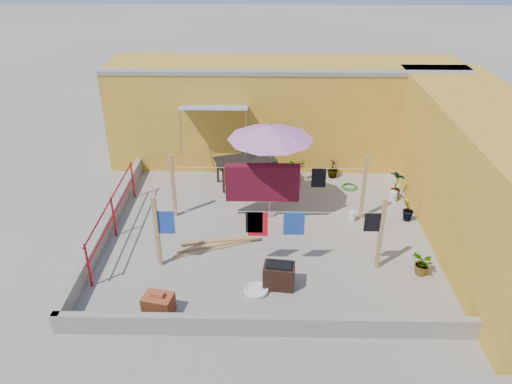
% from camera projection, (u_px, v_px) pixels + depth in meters
% --- Properties ---
extents(ground, '(80.00, 80.00, 0.00)m').
position_uv_depth(ground, '(268.00, 232.00, 12.79)').
color(ground, '#9E998E').
rests_on(ground, ground).
extents(wall_back, '(11.00, 3.27, 3.21)m').
position_uv_depth(wall_back, '(284.00, 111.00, 16.13)').
color(wall_back, gold).
rests_on(wall_back, ground).
extents(wall_right, '(2.40, 9.00, 3.20)m').
position_uv_depth(wall_right, '(486.00, 179.00, 11.93)').
color(wall_right, gold).
rests_on(wall_right, ground).
extents(parapet_front, '(8.30, 0.16, 0.44)m').
position_uv_depth(parapet_front, '(268.00, 325.00, 9.54)').
color(parapet_front, gray).
rests_on(parapet_front, ground).
extents(parapet_left, '(0.16, 7.30, 0.44)m').
position_uv_depth(parapet_left, '(109.00, 224.00, 12.75)').
color(parapet_left, gray).
rests_on(parapet_left, ground).
extents(red_railing, '(0.05, 4.20, 1.10)m').
position_uv_depth(red_railing, '(113.00, 211.00, 12.33)').
color(red_railing, '#A6101C').
rests_on(red_railing, ground).
extents(clothesline_rig, '(5.09, 2.35, 1.80)m').
position_uv_depth(clothesline_rig, '(263.00, 187.00, 12.81)').
color(clothesline_rig, tan).
rests_on(clothesline_rig, ground).
extents(patio_umbrella, '(2.67, 2.67, 2.63)m').
position_uv_depth(patio_umbrella, '(271.00, 133.00, 12.48)').
color(patio_umbrella, gray).
rests_on(patio_umbrella, ground).
extents(outdoor_table, '(1.94, 1.39, 0.82)m').
position_uv_depth(outdoor_table, '(245.00, 161.00, 14.82)').
color(outdoor_table, black).
rests_on(outdoor_table, ground).
extents(brick_stack, '(0.66, 0.54, 0.51)m').
position_uv_depth(brick_stack, '(158.00, 304.00, 10.07)').
color(brick_stack, '#A44E26').
rests_on(brick_stack, ground).
extents(lumber_pile, '(2.09, 0.91, 0.13)m').
position_uv_depth(lumber_pile, '(216.00, 244.00, 12.21)').
color(lumber_pile, tan).
rests_on(lumber_pile, ground).
extents(brazier, '(0.71, 0.52, 0.60)m').
position_uv_depth(brazier, '(279.00, 275.00, 10.77)').
color(brazier, black).
rests_on(brazier, ground).
extents(white_basin, '(0.53, 0.53, 0.09)m').
position_uv_depth(white_basin, '(256.00, 290.00, 10.71)').
color(white_basin, silver).
rests_on(white_basin, ground).
extents(water_jug_a, '(0.20, 0.20, 0.31)m').
position_uv_depth(water_jug_a, '(352.00, 216.00, 13.23)').
color(water_jug_a, silver).
rests_on(water_jug_a, ground).
extents(water_jug_b, '(0.22, 0.22, 0.35)m').
position_uv_depth(water_jug_b, '(393.00, 196.00, 14.16)').
color(water_jug_b, silver).
rests_on(water_jug_b, ground).
extents(green_hose, '(0.49, 0.49, 0.07)m').
position_uv_depth(green_hose, '(349.00, 187.00, 14.92)').
color(green_hose, '#1A7419').
rests_on(green_hose, ground).
extents(plant_back_a, '(0.81, 0.76, 0.73)m').
position_uv_depth(plant_back_a, '(294.00, 169.00, 15.22)').
color(plant_back_a, '#195518').
rests_on(plant_back_a, ground).
extents(plant_back_b, '(0.40, 0.40, 0.60)m').
position_uv_depth(plant_back_b, '(333.00, 168.00, 15.42)').
color(plant_back_b, '#195518').
rests_on(plant_back_b, ground).
extents(plant_right_a, '(0.56, 0.54, 0.88)m').
position_uv_depth(plant_right_a, '(397.00, 184.00, 14.19)').
color(plant_right_a, '#195518').
rests_on(plant_right_a, ground).
extents(plant_right_b, '(0.40, 0.44, 0.66)m').
position_uv_depth(plant_right_b, '(408.00, 210.00, 13.13)').
color(plant_right_b, '#195518').
rests_on(plant_right_b, ground).
extents(plant_right_c, '(0.55, 0.60, 0.58)m').
position_uv_depth(plant_right_c, '(423.00, 264.00, 11.13)').
color(plant_right_c, '#195518').
rests_on(plant_right_c, ground).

